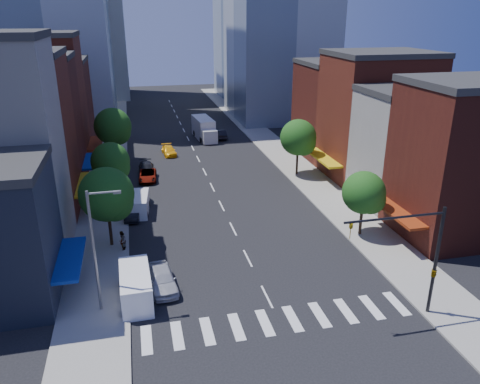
# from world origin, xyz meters

# --- Properties ---
(ground) EXTENTS (220.00, 220.00, 0.00)m
(ground) POSITION_xyz_m (0.00, 0.00, 0.00)
(ground) COLOR black
(ground) RESTS_ON ground
(sidewalk_left) EXTENTS (5.00, 120.00, 0.15)m
(sidewalk_left) POSITION_xyz_m (-12.50, 40.00, 0.07)
(sidewalk_left) COLOR gray
(sidewalk_left) RESTS_ON ground
(sidewalk_right) EXTENTS (5.00, 120.00, 0.15)m
(sidewalk_right) POSITION_xyz_m (12.50, 40.00, 0.07)
(sidewalk_right) COLOR gray
(sidewalk_right) RESTS_ON ground
(crosswalk) EXTENTS (19.00, 3.00, 0.01)m
(crosswalk) POSITION_xyz_m (0.00, -3.00, 0.01)
(crosswalk) COLOR silver
(crosswalk) RESTS_ON ground
(bldg_left_2) EXTENTS (12.00, 9.00, 16.00)m
(bldg_left_2) POSITION_xyz_m (-21.00, 20.50, 8.00)
(bldg_left_2) COLOR maroon
(bldg_left_2) RESTS_ON ground
(bldg_left_3) EXTENTS (12.00, 8.00, 15.00)m
(bldg_left_3) POSITION_xyz_m (-21.00, 29.00, 7.50)
(bldg_left_3) COLOR #4E1B13
(bldg_left_3) RESTS_ON ground
(bldg_left_4) EXTENTS (12.00, 9.00, 17.00)m
(bldg_left_4) POSITION_xyz_m (-21.00, 37.50, 8.50)
(bldg_left_4) COLOR maroon
(bldg_left_4) RESTS_ON ground
(bldg_left_5) EXTENTS (12.00, 10.00, 13.00)m
(bldg_left_5) POSITION_xyz_m (-21.00, 47.00, 6.50)
(bldg_left_5) COLOR #4E1B13
(bldg_left_5) RESTS_ON ground
(bldg_right_0) EXTENTS (12.00, 9.00, 14.00)m
(bldg_right_0) POSITION_xyz_m (21.00, 6.50, 7.00)
(bldg_right_0) COLOR #4E1B13
(bldg_right_0) RESTS_ON ground
(bldg_right_1) EXTENTS (12.00, 8.00, 12.00)m
(bldg_right_1) POSITION_xyz_m (21.00, 15.00, 6.00)
(bldg_right_1) COLOR silver
(bldg_right_1) RESTS_ON ground
(bldg_right_2) EXTENTS (12.00, 10.00, 15.00)m
(bldg_right_2) POSITION_xyz_m (21.00, 24.00, 7.50)
(bldg_right_2) COLOR maroon
(bldg_right_2) RESTS_ON ground
(bldg_right_3) EXTENTS (12.00, 10.00, 13.00)m
(bldg_right_3) POSITION_xyz_m (21.00, 34.00, 6.50)
(bldg_right_3) COLOR #4E1B13
(bldg_right_3) RESTS_ON ground
(traffic_signal) EXTENTS (7.24, 2.24, 8.00)m
(traffic_signal) POSITION_xyz_m (9.94, -4.50, 4.16)
(traffic_signal) COLOR black
(traffic_signal) RESTS_ON sidewalk_right
(streetlight) EXTENTS (2.25, 0.25, 9.00)m
(streetlight) POSITION_xyz_m (-11.81, 1.00, 5.28)
(streetlight) COLOR slate
(streetlight) RESTS_ON sidewalk_left
(tree_left_near) EXTENTS (4.80, 4.80, 7.30)m
(tree_left_near) POSITION_xyz_m (-11.35, 10.92, 4.87)
(tree_left_near) COLOR black
(tree_left_near) RESTS_ON sidewalk_left
(tree_left_mid) EXTENTS (4.20, 4.20, 6.65)m
(tree_left_mid) POSITION_xyz_m (-11.35, 21.92, 4.53)
(tree_left_mid) COLOR black
(tree_left_mid) RESTS_ON sidewalk_left
(tree_left_far) EXTENTS (5.00, 5.00, 7.75)m
(tree_left_far) POSITION_xyz_m (-11.35, 35.92, 5.20)
(tree_left_far) COLOR black
(tree_left_far) RESTS_ON sidewalk_left
(tree_right_near) EXTENTS (4.00, 4.00, 6.20)m
(tree_right_near) POSITION_xyz_m (11.65, 7.92, 4.19)
(tree_right_near) COLOR black
(tree_right_near) RESTS_ON sidewalk_right
(tree_right_far) EXTENTS (4.60, 4.60, 7.20)m
(tree_right_far) POSITION_xyz_m (11.65, 25.92, 4.86)
(tree_right_far) COLOR black
(tree_right_far) RESTS_ON sidewalk_right
(parked_car_front) EXTENTS (2.34, 4.92, 1.62)m
(parked_car_front) POSITION_xyz_m (-7.50, 2.93, 0.81)
(parked_car_front) COLOR silver
(parked_car_front) RESTS_ON ground
(parked_car_second) EXTENTS (1.88, 4.37, 1.40)m
(parked_car_second) POSITION_xyz_m (-9.50, 17.07, 0.70)
(parked_car_second) COLOR black
(parked_car_second) RESTS_ON ground
(parked_car_third) EXTENTS (2.44, 4.73, 1.28)m
(parked_car_third) POSITION_xyz_m (-7.50, 28.30, 0.64)
(parked_car_third) COLOR #999999
(parked_car_third) RESTS_ON ground
(parked_car_rear) EXTENTS (2.13, 4.87, 1.39)m
(parked_car_rear) POSITION_xyz_m (-7.50, 30.92, 0.70)
(parked_car_rear) COLOR black
(parked_car_rear) RESTS_ON ground
(cargo_van_near) EXTENTS (2.35, 5.45, 2.29)m
(cargo_van_near) POSITION_xyz_m (-9.50, 1.65, 1.14)
(cargo_van_near) COLOR white
(cargo_van_near) RESTS_ON ground
(cargo_van_far) EXTENTS (2.30, 4.80, 1.98)m
(cargo_van_far) POSITION_xyz_m (-8.82, 18.04, 0.98)
(cargo_van_far) COLOR white
(cargo_van_far) RESTS_ON ground
(taxi) EXTENTS (2.15, 4.51, 1.27)m
(taxi) POSITION_xyz_m (-3.92, 39.08, 0.63)
(taxi) COLOR #FFB50D
(taxi) RESTS_ON ground
(traffic_car_oncoming) EXTENTS (1.65, 4.48, 1.46)m
(traffic_car_oncoming) POSITION_xyz_m (5.39, 46.88, 0.73)
(traffic_car_oncoming) COLOR black
(traffic_car_oncoming) RESTS_ON ground
(traffic_car_far) EXTENTS (1.69, 3.83, 1.28)m
(traffic_car_far) POSITION_xyz_m (3.14, 53.45, 0.64)
(traffic_car_far) COLOR #999999
(traffic_car_far) RESTS_ON ground
(box_truck) EXTENTS (3.21, 8.61, 3.39)m
(box_truck) POSITION_xyz_m (2.70, 47.37, 1.60)
(box_truck) COLOR silver
(box_truck) RESTS_ON ground
(pedestrian_near) EXTENTS (0.53, 0.69, 1.68)m
(pedestrian_near) POSITION_xyz_m (-10.50, 10.04, 0.99)
(pedestrian_near) COLOR #999999
(pedestrian_near) RESTS_ON sidewalk_left
(pedestrian_far) EXTENTS (0.69, 0.85, 1.65)m
(pedestrian_far) POSITION_xyz_m (-10.50, 9.80, 0.97)
(pedestrian_far) COLOR #999999
(pedestrian_far) RESTS_ON sidewalk_left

